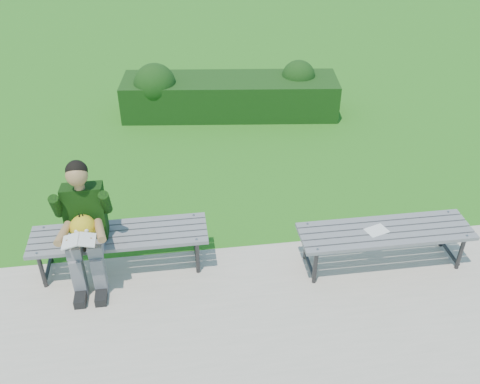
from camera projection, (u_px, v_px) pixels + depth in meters
ground at (215, 250)px, 5.97m from camera, size 80.00×80.00×0.00m
walkway at (235, 382)px, 4.52m from camera, size 30.00×3.50×0.02m
hedge at (225, 93)px, 8.69m from camera, size 3.54×1.27×0.90m
bench_left at (120, 238)px, 5.49m from camera, size 1.80×0.50×0.46m
bench_right at (385, 234)px, 5.54m from camera, size 1.80×0.50×0.46m
seated_boy at (84, 223)px, 5.21m from camera, size 0.56×0.76×1.31m
paper_sheet at (377, 231)px, 5.50m from camera, size 0.26×0.22×0.01m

